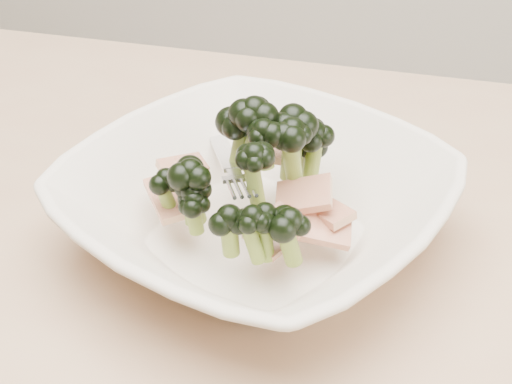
# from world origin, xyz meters

# --- Properties ---
(dining_table) EXTENTS (1.20, 0.80, 0.75)m
(dining_table) POSITION_xyz_m (0.00, 0.00, 0.65)
(dining_table) COLOR tan
(dining_table) RESTS_ON ground
(broccoli_dish) EXTENTS (0.39, 0.39, 0.13)m
(broccoli_dish) POSITION_xyz_m (0.05, 0.04, 0.79)
(broccoli_dish) COLOR beige
(broccoli_dish) RESTS_ON dining_table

